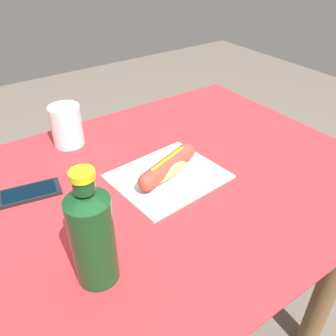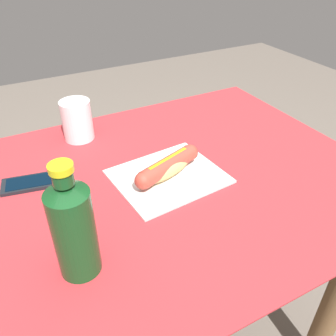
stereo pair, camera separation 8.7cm
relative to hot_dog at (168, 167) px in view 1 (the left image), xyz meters
name	(u,v)px [view 1 (the left image)]	position (x,y,z in m)	size (l,w,h in m)	color
dining_table	(168,221)	(0.00, 0.00, -0.18)	(1.05, 0.82, 0.76)	brown
paper_wrapper	(168,177)	(0.00, 0.00, -0.03)	(0.26, 0.22, 0.01)	silver
hot_dog	(168,167)	(0.00, 0.00, 0.00)	(0.20, 0.10, 0.05)	#DBB26B
cell_phone	(29,193)	(-0.31, 0.13, -0.03)	(0.15, 0.09, 0.01)	black
soda_bottle	(92,235)	(-0.28, -0.17, 0.07)	(0.08, 0.08, 0.23)	#14471E
drinking_cup	(67,126)	(-0.14, 0.30, 0.03)	(0.09, 0.09, 0.12)	white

